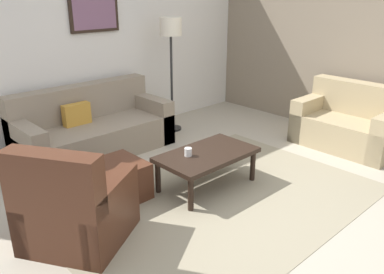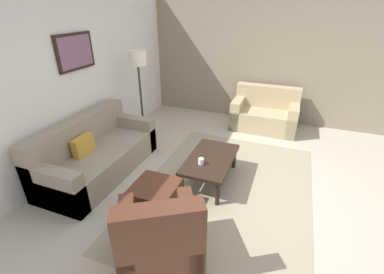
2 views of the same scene
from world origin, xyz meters
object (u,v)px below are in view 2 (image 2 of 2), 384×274
(couch_loveseat, at_px, (265,114))
(framed_artwork, at_px, (75,52))
(cup, at_px, (201,161))
(lamp_standing, at_px, (138,68))
(coffee_table, at_px, (210,161))
(couch_main, at_px, (95,155))
(armchair_leather, at_px, (160,242))
(ottoman, at_px, (155,198))

(couch_loveseat, xyz_separation_m, framed_artwork, (-2.30, 2.71, 1.50))
(cup, distance_m, framed_artwork, 2.54)
(cup, relative_size, lamp_standing, 0.05)
(coffee_table, relative_size, cup, 12.34)
(coffee_table, bearing_deg, framed_artwork, 89.24)
(coffee_table, xyz_separation_m, cup, (-0.21, 0.08, 0.10))
(coffee_table, height_order, framed_artwork, framed_artwork)
(couch_main, height_order, framed_artwork, framed_artwork)
(armchair_leather, relative_size, cup, 12.35)
(armchair_leather, bearing_deg, coffee_table, -1.01)
(couch_loveseat, distance_m, ottoman, 3.36)
(couch_loveseat, bearing_deg, lamp_standing, 121.72)
(couch_main, xyz_separation_m, coffee_table, (0.40, -1.80, 0.06))
(couch_main, relative_size, coffee_table, 1.84)
(coffee_table, xyz_separation_m, lamp_standing, (0.96, 1.72, 1.05))
(ottoman, xyz_separation_m, lamp_standing, (1.85, 1.25, 1.21))
(coffee_table, bearing_deg, couch_main, 102.65)
(couch_main, relative_size, couch_loveseat, 1.51)
(ottoman, relative_size, framed_artwork, 0.76)
(ottoman, height_order, lamp_standing, lamp_standing)
(couch_loveseat, distance_m, armchair_leather, 3.95)
(armchair_leather, distance_m, framed_artwork, 3.10)
(ottoman, distance_m, lamp_standing, 2.54)
(framed_artwork, bearing_deg, couch_loveseat, -49.71)
(lamp_standing, bearing_deg, couch_loveseat, -58.28)
(ottoman, height_order, coffee_table, coffee_table)
(armchair_leather, bearing_deg, ottoman, 31.66)
(lamp_standing, bearing_deg, armchair_leather, -146.51)
(coffee_table, bearing_deg, ottoman, 152.40)
(couch_main, relative_size, framed_artwork, 2.76)
(armchair_leather, height_order, ottoman, armchair_leather)
(armchair_leather, distance_m, coffee_table, 1.59)
(armchair_leather, distance_m, cup, 1.39)
(couch_loveseat, relative_size, armchair_leather, 1.22)
(armchair_leather, xyz_separation_m, ottoman, (0.70, 0.43, -0.11))
(ottoman, relative_size, cup, 6.28)
(couch_loveseat, xyz_separation_m, ottoman, (-3.22, 0.96, -0.10))
(couch_main, bearing_deg, coffee_table, -77.35)
(ottoman, bearing_deg, cup, -29.87)
(couch_main, xyz_separation_m, cup, (0.19, -1.72, 0.16))
(couch_main, relative_size, armchair_leather, 1.84)
(couch_loveseat, distance_m, lamp_standing, 2.83)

